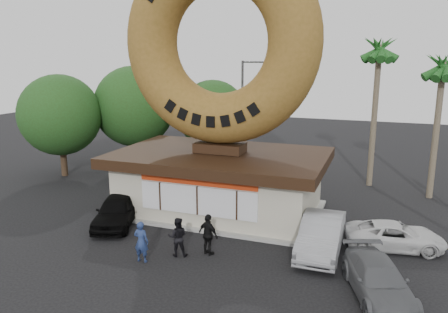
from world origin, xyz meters
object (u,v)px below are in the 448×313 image
at_px(giant_donut, 220,42).
at_px(car_silver, 321,234).
at_px(street_lamp, 244,108).
at_px(car_grey, 378,280).
at_px(donut_shop, 220,180).
at_px(car_black, 117,210).
at_px(person_left, 141,242).
at_px(car_white, 395,236).
at_px(person_right, 208,235).
at_px(person_center, 178,237).

relative_size(giant_donut, car_silver, 2.15).
relative_size(street_lamp, car_grey, 1.83).
distance_m(donut_shop, car_black, 5.64).
distance_m(donut_shop, person_left, 6.93).
height_order(street_lamp, car_black, street_lamp).
bearing_deg(car_white, donut_shop, 67.51).
xyz_separation_m(giant_donut, person_left, (-0.88, -6.84, -8.11)).
bearing_deg(car_silver, car_black, -178.49).
relative_size(donut_shop, car_silver, 2.33).
bearing_deg(giant_donut, person_right, -74.50).
bearing_deg(person_right, car_black, 6.31).
bearing_deg(person_left, person_right, -149.17).
distance_m(person_center, car_silver, 6.18).
bearing_deg(person_right, person_left, 55.70).
bearing_deg(car_silver, donut_shop, 150.26).
relative_size(person_center, car_grey, 0.39).
relative_size(person_left, car_white, 0.41).
xyz_separation_m(person_center, car_black, (-4.44, 2.14, -0.11)).
height_order(giant_donut, car_black, giant_donut).
height_order(donut_shop, person_center, donut_shop).
distance_m(person_right, car_silver, 4.88).
distance_m(person_center, person_right, 1.30).
height_order(person_left, car_black, person_left).
relative_size(giant_donut, car_black, 2.38).
bearing_deg(person_right, street_lamp, -55.70).
xyz_separation_m(street_lamp, car_grey, (10.19, -16.33, -3.85)).
distance_m(person_right, car_grey, 6.96).
xyz_separation_m(giant_donut, car_white, (8.94, -1.87, -8.39)).
xyz_separation_m(street_lamp, car_black, (-2.29, -13.70, -3.74)).
bearing_deg(person_center, car_white, -175.07).
distance_m(street_lamp, car_black, 14.38).
xyz_separation_m(street_lamp, car_silver, (7.79, -13.31, -3.69)).
bearing_deg(person_left, car_black, -46.63).
xyz_separation_m(person_right, car_grey, (6.87, -1.05, -0.27)).
bearing_deg(giant_donut, car_black, -138.27).
height_order(street_lamp, car_white, street_lamp).
distance_m(donut_shop, car_grey, 10.52).
xyz_separation_m(person_left, person_center, (1.17, 1.00, -0.02)).
height_order(car_black, car_silver, car_silver).
height_order(person_left, car_silver, person_left).
bearing_deg(car_white, person_left, 106.06).
bearing_deg(donut_shop, street_lamp, 100.50).
height_order(person_right, car_grey, person_right).
distance_m(street_lamp, person_left, 17.25).
height_order(giant_donut, car_silver, giant_donut).
bearing_deg(person_center, giant_donut, -106.83).
distance_m(car_grey, car_white, 4.50).
height_order(street_lamp, person_center, street_lamp).
distance_m(giant_donut, person_left, 10.64).
xyz_separation_m(donut_shop, person_center, (0.29, -5.82, -0.92)).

